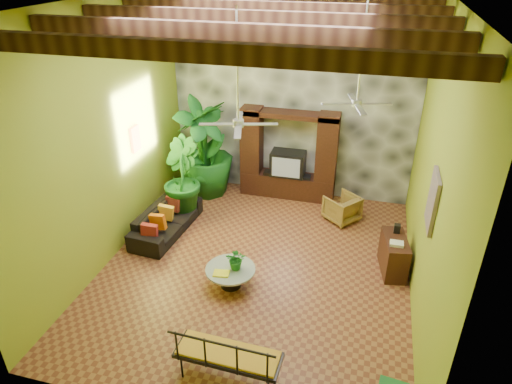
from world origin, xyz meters
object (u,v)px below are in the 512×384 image
(entertainment_center, at_px, (288,161))
(tall_plant_b, at_px, (181,178))
(side_console, at_px, (394,255))
(coffee_table, at_px, (231,275))
(ceiling_fan_front, at_px, (238,111))
(tall_plant_c, at_px, (206,149))
(ceiling_fan_back, at_px, (358,92))
(iron_bench, at_px, (227,355))
(tall_plant_a, at_px, (202,150))
(sofa, at_px, (166,220))
(wicker_armchair, at_px, (342,208))

(entertainment_center, xyz_separation_m, tall_plant_b, (-2.25, -1.57, -0.01))
(side_console, bearing_deg, coffee_table, -166.84)
(ceiling_fan_front, distance_m, side_console, 4.27)
(tall_plant_c, bearing_deg, ceiling_fan_back, -23.44)
(iron_bench, bearing_deg, tall_plant_a, 115.69)
(entertainment_center, relative_size, coffee_table, 2.53)
(tall_plant_c, relative_size, side_console, 2.60)
(tall_plant_b, relative_size, tall_plant_c, 0.78)
(tall_plant_c, xyz_separation_m, iron_bench, (2.35, -5.56, -0.69))
(sofa, height_order, tall_plant_b, tall_plant_b)
(tall_plant_a, height_order, iron_bench, tall_plant_a)
(tall_plant_b, distance_m, coffee_table, 3.03)
(tall_plant_b, relative_size, side_console, 2.04)
(sofa, xyz_separation_m, iron_bench, (2.58, -3.52, 0.23))
(coffee_table, bearing_deg, side_console, 22.98)
(wicker_armchair, xyz_separation_m, tall_plant_b, (-3.73, -0.70, 0.64))
(wicker_armchair, bearing_deg, tall_plant_c, -59.02)
(ceiling_fan_front, relative_size, wicker_armchair, 2.66)
(tall_plant_a, bearing_deg, iron_bench, -66.29)
(tall_plant_a, bearing_deg, entertainment_center, 16.12)
(ceiling_fan_front, xyz_separation_m, tall_plant_c, (-1.87, 3.19, -2.18))
(ceiling_fan_back, height_order, tall_plant_b, ceiling_fan_back)
(tall_plant_b, bearing_deg, wicker_armchair, 10.67)
(ceiling_fan_front, height_order, sofa, ceiling_fan_front)
(wicker_armchair, bearing_deg, coffee_table, 7.69)
(tall_plant_a, xyz_separation_m, coffee_table, (1.72, -3.22, -1.05))
(tall_plant_a, relative_size, tall_plant_c, 1.07)
(entertainment_center, height_order, tall_plant_c, tall_plant_c)
(wicker_armchair, distance_m, side_console, 2.05)
(tall_plant_a, xyz_separation_m, side_console, (4.70, -1.95, -0.93))
(ceiling_fan_front, height_order, wicker_armchair, ceiling_fan_front)
(tall_plant_b, bearing_deg, tall_plant_a, 78.67)
(tall_plant_c, distance_m, side_console, 5.27)
(entertainment_center, bearing_deg, coffee_table, -94.96)
(ceiling_fan_back, bearing_deg, iron_bench, -108.39)
(ceiling_fan_back, xyz_separation_m, sofa, (-3.90, -0.45, -3.10))
(tall_plant_a, height_order, tall_plant_c, tall_plant_a)
(wicker_armchair, distance_m, tall_plant_a, 3.68)
(coffee_table, height_order, iron_bench, iron_bench)
(tall_plant_a, distance_m, coffee_table, 3.80)
(coffee_table, bearing_deg, tall_plant_c, 116.63)
(ceiling_fan_back, distance_m, coffee_table, 4.14)
(iron_bench, bearing_deg, tall_plant_b, 122.22)
(entertainment_center, height_order, side_console, entertainment_center)
(ceiling_fan_back, relative_size, tall_plant_c, 0.76)
(tall_plant_c, xyz_separation_m, coffee_table, (1.74, -3.46, -0.97))
(wicker_armchair, distance_m, iron_bench, 5.19)
(tall_plant_b, bearing_deg, entertainment_center, 34.90)
(tall_plant_c, xyz_separation_m, side_console, (4.72, -2.20, -0.85))
(sofa, relative_size, tall_plant_c, 0.85)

